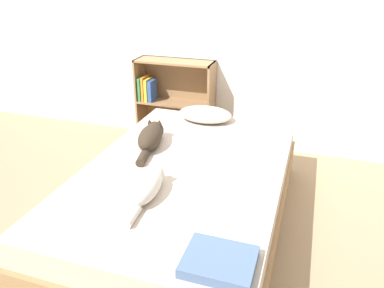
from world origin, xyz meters
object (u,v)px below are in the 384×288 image
(pillow, at_px, (205,114))
(cat_light, at_px, (148,186))
(bookshelf, at_px, (174,100))
(cat_dark, at_px, (151,136))
(bed, at_px, (185,196))

(pillow, distance_m, cat_light, 1.23)
(cat_light, height_order, bookshelf, bookshelf)
(pillow, bearing_deg, bookshelf, 134.52)
(cat_light, xyz_separation_m, bookshelf, (-0.50, 1.72, -0.08))
(cat_dark, distance_m, bookshelf, 1.12)
(bed, distance_m, cat_light, 0.49)
(bed, bearing_deg, cat_dark, 145.79)
(cat_dark, xyz_separation_m, bookshelf, (-0.24, 1.09, -0.09))
(cat_light, bearing_deg, bed, -17.30)
(cat_light, bearing_deg, bookshelf, 11.82)
(bed, relative_size, cat_light, 4.00)
(cat_dark, bearing_deg, pillow, -32.35)
(cat_light, xyz_separation_m, cat_dark, (-0.26, 0.62, 0.01))
(bed, xyz_separation_m, cat_dark, (-0.35, 0.24, 0.31))
(bed, height_order, cat_dark, cat_dark)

